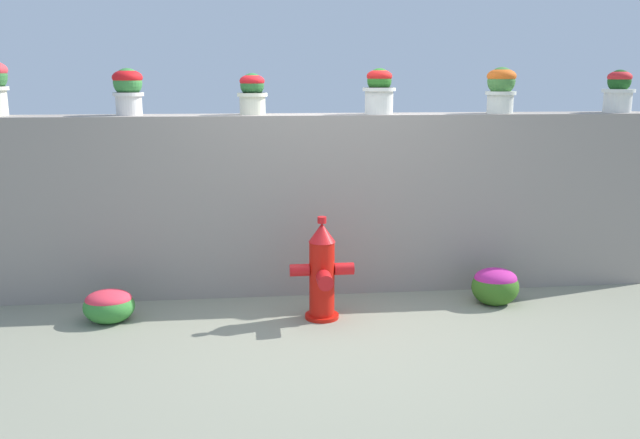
{
  "coord_description": "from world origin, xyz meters",
  "views": [
    {
      "loc": [
        -0.62,
        -4.74,
        1.89
      ],
      "look_at": [
        -0.02,
        0.8,
        0.68
      ],
      "focal_mm": 37.14,
      "sensor_mm": 36.0,
      "label": 1
    }
  ],
  "objects_px": {
    "potted_plant_3": "(379,89)",
    "potted_plant_5": "(619,90)",
    "fire_hydrant": "(322,273)",
    "potted_plant_1": "(128,88)",
    "potted_plant_2": "(252,92)",
    "potted_plant_4": "(501,87)",
    "flower_bush_left": "(495,284)",
    "flower_bush_right": "(109,304)"
  },
  "relations": [
    {
      "from": "potted_plant_3",
      "to": "potted_plant_5",
      "type": "relative_size",
      "value": 1.02
    },
    {
      "from": "fire_hydrant",
      "to": "potted_plant_1",
      "type": "bearing_deg",
      "value": 152.31
    },
    {
      "from": "potted_plant_1",
      "to": "potted_plant_5",
      "type": "height_order",
      "value": "potted_plant_1"
    },
    {
      "from": "potted_plant_2",
      "to": "fire_hydrant",
      "type": "height_order",
      "value": "potted_plant_2"
    },
    {
      "from": "potted_plant_4",
      "to": "potted_plant_5",
      "type": "xyz_separation_m",
      "value": [
        1.11,
        0.03,
        -0.03
      ]
    },
    {
      "from": "fire_hydrant",
      "to": "potted_plant_3",
      "type": "bearing_deg",
      "value": 52.36
    },
    {
      "from": "flower_bush_left",
      "to": "potted_plant_5",
      "type": "bearing_deg",
      "value": 24.57
    },
    {
      "from": "potted_plant_2",
      "to": "potted_plant_1",
      "type": "bearing_deg",
      "value": 178.76
    },
    {
      "from": "potted_plant_4",
      "to": "flower_bush_left",
      "type": "height_order",
      "value": "potted_plant_4"
    },
    {
      "from": "flower_bush_left",
      "to": "flower_bush_right",
      "type": "bearing_deg",
      "value": -178.62
    },
    {
      "from": "flower_bush_left",
      "to": "potted_plant_1",
      "type": "bearing_deg",
      "value": 168.6
    },
    {
      "from": "potted_plant_2",
      "to": "flower_bush_left",
      "type": "height_order",
      "value": "potted_plant_2"
    },
    {
      "from": "potted_plant_1",
      "to": "fire_hydrant",
      "type": "relative_size",
      "value": 0.47
    },
    {
      "from": "potted_plant_4",
      "to": "fire_hydrant",
      "type": "height_order",
      "value": "potted_plant_4"
    },
    {
      "from": "potted_plant_3",
      "to": "flower_bush_left",
      "type": "xyz_separation_m",
      "value": [
        0.92,
        -0.55,
        -1.61
      ]
    },
    {
      "from": "potted_plant_5",
      "to": "flower_bush_right",
      "type": "height_order",
      "value": "potted_plant_5"
    },
    {
      "from": "potted_plant_1",
      "to": "flower_bush_right",
      "type": "bearing_deg",
      "value": -100.53
    },
    {
      "from": "potted_plant_1",
      "to": "potted_plant_5",
      "type": "bearing_deg",
      "value": -0.38
    },
    {
      "from": "potted_plant_1",
      "to": "potted_plant_2",
      "type": "height_order",
      "value": "potted_plant_1"
    },
    {
      "from": "potted_plant_4",
      "to": "flower_bush_right",
      "type": "height_order",
      "value": "potted_plant_4"
    },
    {
      "from": "potted_plant_4",
      "to": "potted_plant_5",
      "type": "relative_size",
      "value": 1.05
    },
    {
      "from": "potted_plant_1",
      "to": "potted_plant_3",
      "type": "relative_size",
      "value": 1.0
    },
    {
      "from": "potted_plant_3",
      "to": "potted_plant_5",
      "type": "xyz_separation_m",
      "value": [
        2.2,
        0.03,
        -0.01
      ]
    },
    {
      "from": "flower_bush_left",
      "to": "potted_plant_2",
      "type": "bearing_deg",
      "value": 163.61
    },
    {
      "from": "potted_plant_2",
      "to": "fire_hydrant",
      "type": "relative_size",
      "value": 0.42
    },
    {
      "from": "fire_hydrant",
      "to": "flower_bush_right",
      "type": "height_order",
      "value": "fire_hydrant"
    },
    {
      "from": "potted_plant_2",
      "to": "flower_bush_left",
      "type": "xyz_separation_m",
      "value": [
        2.01,
        -0.59,
        -1.59
      ]
    },
    {
      "from": "potted_plant_5",
      "to": "fire_hydrant",
      "type": "relative_size",
      "value": 0.46
    },
    {
      "from": "flower_bush_right",
      "to": "potted_plant_2",
      "type": "bearing_deg",
      "value": 29.87
    },
    {
      "from": "potted_plant_1",
      "to": "potted_plant_5",
      "type": "xyz_separation_m",
      "value": [
        4.32,
        -0.03,
        -0.03
      ]
    },
    {
      "from": "potted_plant_1",
      "to": "potted_plant_4",
      "type": "height_order",
      "value": "potted_plant_4"
    },
    {
      "from": "potted_plant_2",
      "to": "potted_plant_4",
      "type": "xyz_separation_m",
      "value": [
        2.18,
        -0.03,
        0.04
      ]
    },
    {
      "from": "fire_hydrant",
      "to": "potted_plant_4",
      "type": "bearing_deg",
      "value": 24.36
    },
    {
      "from": "potted_plant_2",
      "to": "potted_plant_3",
      "type": "bearing_deg",
      "value": -2.04
    },
    {
      "from": "potted_plant_2",
      "to": "flower_bush_right",
      "type": "bearing_deg",
      "value": -150.13
    },
    {
      "from": "potted_plant_4",
      "to": "potted_plant_3",
      "type": "bearing_deg",
      "value": -179.73
    },
    {
      "from": "potted_plant_2",
      "to": "potted_plant_5",
      "type": "xyz_separation_m",
      "value": [
        3.29,
        -0.01,
        0.01
      ]
    },
    {
      "from": "potted_plant_3",
      "to": "potted_plant_2",
      "type": "bearing_deg",
      "value": 177.96
    },
    {
      "from": "potted_plant_3",
      "to": "flower_bush_right",
      "type": "distance_m",
      "value": 2.85
    },
    {
      "from": "potted_plant_4",
      "to": "potted_plant_5",
      "type": "distance_m",
      "value": 1.11
    },
    {
      "from": "potted_plant_5",
      "to": "flower_bush_right",
      "type": "xyz_separation_m",
      "value": [
        -4.45,
        -0.66,
        -1.63
      ]
    },
    {
      "from": "fire_hydrant",
      "to": "flower_bush_left",
      "type": "xyz_separation_m",
      "value": [
        1.5,
        0.2,
        -0.21
      ]
    }
  ]
}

